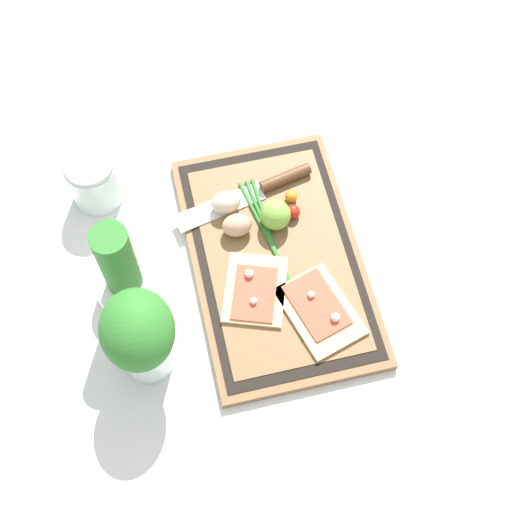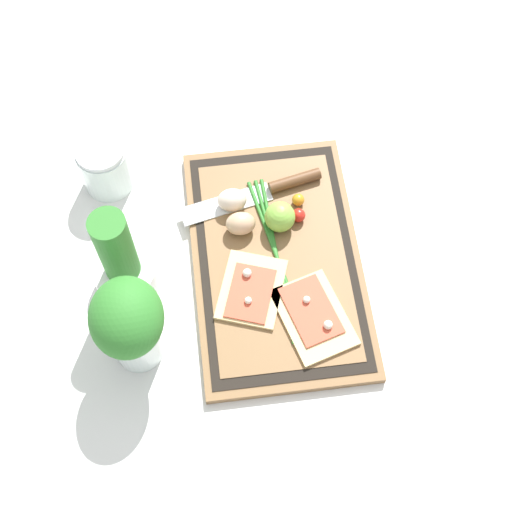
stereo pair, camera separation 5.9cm
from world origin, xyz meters
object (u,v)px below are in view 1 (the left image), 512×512
Objects in this scene: egg_pink at (226,202)px; lime at (275,215)px; cherry_tomato_red at (293,212)px; sauce_jar at (95,182)px; pizza_slice_far at (255,290)px; egg_brown at (237,225)px; cherry_tomato_yellow at (291,196)px; herb_pot at (123,277)px; herb_glass at (140,336)px; knife at (266,186)px; pizza_slice_near at (319,310)px.

egg_pink is 0.97× the size of lime.
sauce_jar reaches higher than cherry_tomato_red.
pizza_slice_far is 2.97× the size of egg_brown.
cherry_tomato_yellow is 0.10× the size of herb_pot.
pizza_slice_far is 0.18m from egg_pink.
herb_glass is at bearing 128.35° from cherry_tomato_yellow.
herb_glass is (-0.24, 0.31, 0.09)m from cherry_tomato_yellow.
knife is (0.20, -0.07, 0.00)m from pizza_slice_far.
cherry_tomato_red is 0.03m from cherry_tomato_yellow.
herb_glass reaches higher than sauce_jar.
cherry_tomato_red is (-0.04, -0.12, -0.01)m from egg_pink.
pizza_slice_far is 1.49× the size of sauce_jar.
cherry_tomato_red is 0.24× the size of sauce_jar.
lime is at bearing -52.88° from herb_glass.
sauce_jar is at bearing 68.39° from cherry_tomato_red.
egg_brown is 0.12m from cherry_tomato_yellow.
herb_glass is at bearing 135.98° from knife.
herb_pot is at bearing 76.45° from pizza_slice_far.
cherry_tomato_yellow is (-0.03, -0.04, 0.00)m from knife.
pizza_slice_near is at bearing -172.96° from knife.
herb_glass reaches higher than cherry_tomato_yellow.
cherry_tomato_red is (0.01, -0.11, -0.01)m from egg_brown.
egg_pink is at bearing 4.46° from pizza_slice_far.
lime reaches higher than cherry_tomato_yellow.
knife is 0.32m from herb_pot.
lime is at bearing 102.28° from cherry_tomato_red.
pizza_slice_near is 0.19m from lime.
herb_pot reaches higher than egg_brown.
knife is at bearing -102.65° from sauce_jar.
cherry_tomato_yellow is (0.04, -0.11, -0.01)m from egg_brown.
sauce_jar is at bearing 73.54° from cherry_tomato_yellow.
lime is at bearing -121.59° from egg_pink.
herb_glass is at bearing 135.73° from egg_brown.
pizza_slice_near is 7.60× the size of cherry_tomato_yellow.
pizza_slice_near is 0.12m from pizza_slice_far.
pizza_slice_near is 3.12× the size of lime.
cherry_tomato_red is at bearing -75.49° from herb_pot.
pizza_slice_far is 0.14m from lime.
egg_pink is 2.36× the size of cherry_tomato_yellow.
sauce_jar reaches higher than egg_brown.
herb_pot is at bearing 109.73° from cherry_tomato_yellow.
egg_brown is 2.36× the size of cherry_tomato_yellow.
cherry_tomato_red reaches higher than knife.
lime is 0.29m from herb_pot.
egg_brown is at bearing 1.82° from pizza_slice_far.
knife is 5.03× the size of egg_brown.
sauce_jar is 0.54× the size of herb_glass.
herb_pot is (-0.12, 0.32, 0.04)m from cherry_tomato_yellow.
knife is at bearing 27.77° from cherry_tomato_red.
egg_brown is at bearing -169.20° from egg_pink.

